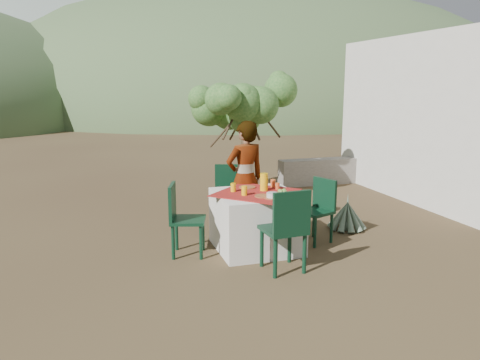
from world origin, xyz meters
name	(u,v)px	position (x,y,z in m)	size (l,w,h in m)	color
ground	(214,251)	(0.00, 0.00, 0.00)	(160.00, 160.00, 0.00)	#3A291A
table	(256,221)	(0.55, -0.06, 0.38)	(1.30, 1.30, 0.76)	white
chair_far	(229,192)	(0.50, 1.07, 0.52)	(0.54, 0.54, 0.93)	black
chair_near	(287,227)	(0.62, -0.91, 0.55)	(0.49, 0.49, 0.98)	black
chair_left	(182,216)	(-0.41, 0.01, 0.51)	(0.53, 0.53, 0.92)	black
chair_right	(319,207)	(1.47, -0.02, 0.48)	(0.52, 0.52, 0.87)	black
person	(245,178)	(0.61, 0.58, 0.82)	(0.60, 0.39, 1.64)	#8C6651
shrub_tree	(247,112)	(1.32, 2.72, 1.63)	(1.75, 1.72, 2.06)	#473623
agave	(347,216)	(2.12, 0.34, 0.21)	(0.58, 0.56, 0.61)	slate
guesthouse	(471,117)	(5.60, 1.80, 1.50)	(3.20, 4.20, 3.00)	silver
stone_wall	(336,171)	(3.60, 3.40, 0.28)	(2.60, 0.35, 0.55)	gray
hill_near_right	(246,108)	(12.00, 36.00, 0.00)	(48.00, 48.00, 20.00)	#3E542F
hill_far_center	(70,103)	(-4.00, 52.00, 0.00)	(60.00, 60.00, 24.00)	slate
hill_far_right	(345,102)	(28.00, 46.00, 0.00)	(36.00, 36.00, 14.00)	slate
plate_far	(247,187)	(0.53, 0.24, 0.77)	(0.22, 0.22, 0.01)	brown
plate_near	(263,196)	(0.56, -0.30, 0.77)	(0.21, 0.21, 0.01)	brown
glass_far	(233,187)	(0.28, 0.07, 0.82)	(0.07, 0.07, 0.11)	yellow
glass_near	(244,191)	(0.36, -0.16, 0.82)	(0.07, 0.07, 0.12)	yellow
juice_pitcher	(264,182)	(0.68, 0.01, 0.88)	(0.10, 0.10, 0.23)	yellow
bowl_plate	(273,198)	(0.64, -0.41, 0.77)	(0.21, 0.21, 0.01)	brown
white_bowl	(273,195)	(0.64, -0.41, 0.80)	(0.15, 0.15, 0.06)	silver
jar_left	(278,186)	(0.88, 0.03, 0.81)	(0.05, 0.05, 0.09)	#DA5926
jar_right	(273,183)	(0.87, 0.18, 0.81)	(0.07, 0.07, 0.11)	#DA5926
napkin_holder	(265,186)	(0.71, 0.06, 0.81)	(0.07, 0.04, 0.10)	silver
fruit_cluster	(282,191)	(0.84, -0.23, 0.79)	(0.12, 0.11, 0.06)	olive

